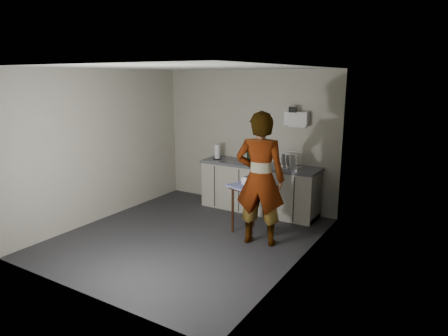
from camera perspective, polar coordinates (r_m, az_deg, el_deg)
The scene contains 15 objects.
ground at distance 6.43m, azimuth -5.19°, elevation -9.74°, with size 4.00×4.00×0.00m, color #26262A.
wall_back at distance 7.70m, azimuth 3.45°, elevation 4.18°, with size 3.60×0.02×2.60m, color #B9B4A1.
wall_right at distance 5.20m, azimuth 10.60°, elevation -0.33°, with size 0.02×4.00×2.60m, color #B9B4A1.
wall_left at distance 7.24m, azimuth -16.89°, elevation 3.08°, with size 0.02×4.00×2.60m, color #B9B4A1.
ceiling at distance 5.93m, azimuth -5.71°, elevation 14.07°, with size 3.60×4.00×0.01m, color silver.
kitchen_counter at distance 7.46m, azimuth 5.03°, elevation -3.01°, with size 2.24×0.62×0.91m.
wall_shelf at distance 7.17m, azimuth 10.35°, elevation 6.94°, with size 0.42×0.18×0.37m.
side_table at distance 6.33m, azimuth 4.15°, elevation -3.39°, with size 0.79×0.79×0.80m.
standing_man at distance 5.89m, azimuth 5.18°, elevation -1.57°, with size 0.73×0.48×2.00m, color #B2A593.
soap_bottle at distance 7.25m, azimuth 4.32°, elevation 1.76°, with size 0.12×0.12×0.32m, color black.
soda_can at distance 7.34m, azimuth 4.76°, elevation 1.17°, with size 0.07×0.07×0.14m, color red.
dark_bottle at distance 7.44m, azimuth 3.54°, elevation 1.79°, with size 0.07×0.07×0.25m, color black.
paper_towel at distance 7.71m, azimuth -0.95°, elevation 2.28°, with size 0.16×0.16×0.28m.
dish_rack at distance 7.06m, azimuth 9.19°, elevation 0.52°, with size 0.40×0.30×0.28m.
bakery_box at distance 6.36m, azimuth 4.50°, elevation -1.49°, with size 0.38×0.39×0.42m.
Camera 1 is at (3.56, -4.74, 2.48)m, focal length 32.00 mm.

